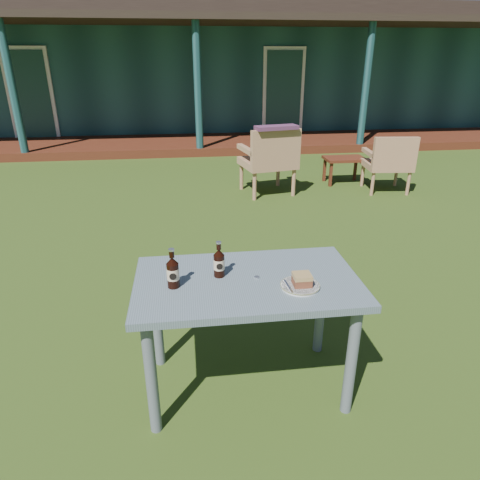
{
  "coord_description": "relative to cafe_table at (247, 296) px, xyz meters",
  "views": [
    {
      "loc": [
        -0.3,
        -3.59,
        1.82
      ],
      "look_at": [
        0.0,
        -1.3,
        0.82
      ],
      "focal_mm": 32.0,
      "sensor_mm": 36.0,
      "label": 1
    }
  ],
  "objects": [
    {
      "name": "ground",
      "position": [
        0.0,
        1.6,
        -0.62
      ],
      "size": [
        80.0,
        80.0,
        0.0
      ],
      "primitive_type": "plane",
      "color": "#334916"
    },
    {
      "name": "cola_bottle_far",
      "position": [
        -0.39,
        -0.03,
        0.19
      ],
      "size": [
        0.06,
        0.07,
        0.22
      ],
      "color": "black",
      "rests_on": "cafe_table"
    },
    {
      "name": "pavilion",
      "position": [
        -0.0,
        10.99,
        0.99
      ],
      "size": [
        15.8,
        8.3,
        3.45
      ],
      "color": "#194042",
      "rests_on": "ground"
    },
    {
      "name": "side_table",
      "position": [
        2.1,
        4.18,
        -0.28
      ],
      "size": [
        0.6,
        0.4,
        0.4
      ],
      "color": "#4D2012",
      "rests_on": "ground"
    },
    {
      "name": "floral_throw",
      "position": [
        0.9,
        3.58,
        0.34
      ],
      "size": [
        0.59,
        0.31,
        0.05
      ],
      "primitive_type": "cube",
      "rotation": [
        0.0,
        0.0,
        3.34
      ],
      "color": "#542B49",
      "rests_on": "armchair_left"
    },
    {
      "name": "cafe_table",
      "position": [
        0.0,
        0.0,
        0.0
      ],
      "size": [
        1.2,
        0.7,
        0.72
      ],
      "color": "slate",
      "rests_on": "ground"
    },
    {
      "name": "cola_bottle_near",
      "position": [
        -0.14,
        0.06,
        0.18
      ],
      "size": [
        0.06,
        0.06,
        0.2
      ],
      "color": "black",
      "rests_on": "cafe_table"
    },
    {
      "name": "armchair_right",
      "position": [
        2.56,
        3.65,
        -0.16
      ],
      "size": [
        0.65,
        0.62,
        0.81
      ],
      "color": "#A77753",
      "rests_on": "ground"
    },
    {
      "name": "plate",
      "position": [
        0.26,
        -0.12,
        0.11
      ],
      "size": [
        0.2,
        0.2,
        0.01
      ],
      "color": "silver",
      "rests_on": "cafe_table"
    },
    {
      "name": "fork",
      "position": [
        0.19,
        -0.13,
        0.12
      ],
      "size": [
        0.02,
        0.14,
        0.0
      ],
      "primitive_type": "cube",
      "rotation": [
        0.0,
        0.0,
        0.08
      ],
      "color": "silver",
      "rests_on": "plate"
    },
    {
      "name": "armchair_left",
      "position": [
        0.86,
        3.76,
        -0.09
      ],
      "size": [
        0.81,
        0.77,
        0.93
      ],
      "color": "#A77753",
      "rests_on": "ground"
    },
    {
      "name": "bottle_cap",
      "position": [
        0.05,
        0.01,
        0.11
      ],
      "size": [
        0.03,
        0.03,
        0.01
      ],
      "primitive_type": "cylinder",
      "color": "silver",
      "rests_on": "cafe_table"
    },
    {
      "name": "cake_slice",
      "position": [
        0.27,
        -0.12,
        0.15
      ],
      "size": [
        0.09,
        0.09,
        0.06
      ],
      "color": "brown",
      "rests_on": "plate"
    }
  ]
}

